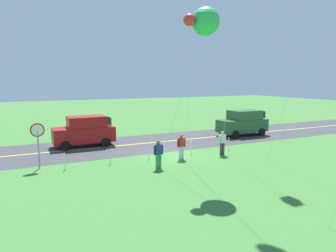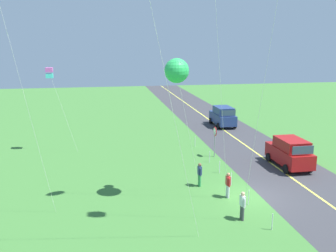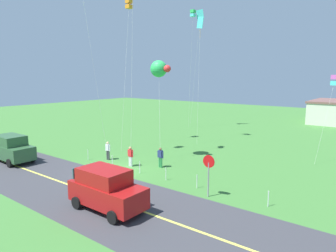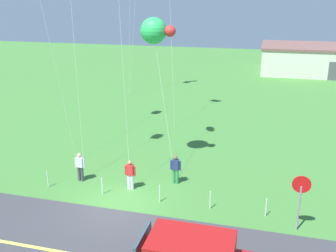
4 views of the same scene
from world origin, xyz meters
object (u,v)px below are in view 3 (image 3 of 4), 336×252
at_px(car_parked_west_near, 12,148).
at_px(person_adult_companion, 160,157).
at_px(kite_pink_drift, 129,5).
at_px(kite_blue_mid, 159,69).
at_px(person_adult_near, 108,150).
at_px(kite_orange_near, 193,14).
at_px(car_suv_foreground, 106,189).
at_px(kite_green_far, 200,25).
at_px(kite_cyan_top, 200,18).
at_px(stop_sign, 209,168).
at_px(person_child_watcher, 130,156).
at_px(kite_purple_back, 335,80).

relative_size(car_parked_west_near, person_adult_companion, 2.75).
height_order(car_parked_west_near, kite_pink_drift, kite_pink_drift).
bearing_deg(person_adult_companion, kite_blue_mid, -158.28).
relative_size(kite_blue_mid, kite_pink_drift, 0.57).
bearing_deg(person_adult_near, kite_orange_near, 69.40).
height_order(car_suv_foreground, kite_pink_drift, kite_pink_drift).
relative_size(kite_green_far, kite_cyan_top, 0.85).
bearing_deg(person_adult_near, stop_sign, -40.66).
xyz_separation_m(car_suv_foreground, person_child_watcher, (-4.66, 6.55, -0.29)).
height_order(stop_sign, person_adult_near, stop_sign).
xyz_separation_m(kite_blue_mid, kite_orange_near, (-6.70, 15.26, 7.57)).
height_order(person_adult_near, kite_green_far, kite_green_far).
bearing_deg(kite_blue_mid, stop_sign, -32.22).
height_order(person_adult_companion, kite_orange_near, kite_orange_near).
bearing_deg(kite_pink_drift, car_suv_foreground, -50.19).
distance_m(stop_sign, kite_green_far, 19.83).
bearing_deg(kite_orange_near, kite_blue_mid, -66.30).
bearing_deg(kite_blue_mid, person_child_watcher, -98.07).
relative_size(person_child_watcher, kite_pink_drift, 0.11).
bearing_deg(person_adult_near, kite_cyan_top, 67.26).
height_order(person_adult_near, kite_orange_near, kite_orange_near).
distance_m(kite_green_far, kite_orange_near, 8.51).
xyz_separation_m(kite_blue_mid, kite_green_far, (-1.66, 8.98, 4.81)).
height_order(kite_green_far, kite_purple_back, kite_green_far).
xyz_separation_m(person_adult_near, kite_green_far, (1.72, 11.92, 11.70)).
relative_size(person_adult_companion, kite_green_far, 0.12).
distance_m(car_suv_foreground, kite_pink_drift, 21.17).
height_order(car_parked_west_near, person_adult_companion, car_parked_west_near).
distance_m(kite_orange_near, kite_cyan_top, 1.07).
xyz_separation_m(person_adult_companion, kite_cyan_top, (-7.76, 17.97, 14.03)).
xyz_separation_m(person_adult_near, kite_purple_back, (15.14, 11.39, 5.95)).
bearing_deg(kite_cyan_top, kite_pink_drift, -91.36).
relative_size(person_adult_companion, kite_orange_near, 0.10).
xyz_separation_m(person_adult_near, kite_blue_mid, (3.37, 2.94, 6.89)).
distance_m(car_parked_west_near, kite_green_far, 22.07).
bearing_deg(kite_pink_drift, kite_purple_back, 16.52).
relative_size(stop_sign, kite_orange_near, 0.16).
height_order(person_child_watcher, kite_pink_drift, kite_pink_drift).
bearing_deg(car_parked_west_near, kite_cyan_top, 82.38).
relative_size(person_adult_near, kite_pink_drift, 0.11).
bearing_deg(person_adult_companion, kite_cyan_top, -175.33).
relative_size(person_adult_companion, person_child_watcher, 1.00).
bearing_deg(kite_purple_back, stop_sign, -107.19).
relative_size(kite_pink_drift, kite_purple_back, 2.04).
distance_m(person_adult_near, kite_purple_back, 19.86).
bearing_deg(stop_sign, kite_green_far, 124.00).
bearing_deg(kite_orange_near, kite_pink_drift, -88.69).
height_order(car_suv_foreground, person_adult_companion, car_suv_foreground).
height_order(person_child_watcher, kite_green_far, kite_green_far).
xyz_separation_m(car_parked_west_near, kite_blue_mid, (9.36, 8.26, 6.60)).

